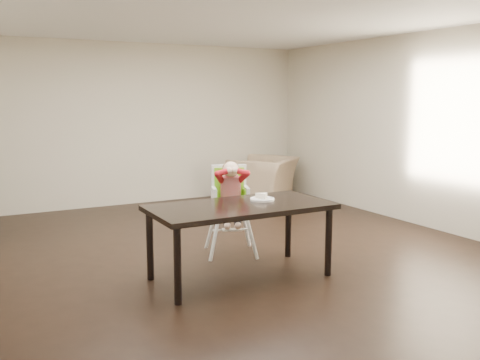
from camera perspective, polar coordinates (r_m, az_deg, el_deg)
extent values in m
plane|color=black|center=(6.23, -0.51, -8.00)|extent=(7.00, 7.00, 0.00)
cube|color=beige|center=(9.22, -10.76, 5.86)|extent=(6.00, 0.02, 2.70)
cube|color=beige|center=(7.84, 19.35, 5.02)|extent=(0.02, 7.00, 2.70)
cube|color=white|center=(6.03, -0.55, 17.37)|extent=(6.00, 7.00, 0.02)
cube|color=black|center=(5.31, 0.03, -2.91)|extent=(1.80, 0.90, 0.05)
cylinder|color=black|center=(4.75, -6.67, -9.09)|extent=(0.07, 0.07, 0.70)
cylinder|color=black|center=(5.53, 9.42, -6.54)|extent=(0.07, 0.07, 0.70)
cylinder|color=black|center=(5.41, -9.59, -6.89)|extent=(0.07, 0.07, 0.70)
cylinder|color=black|center=(6.11, 5.18, -4.97)|extent=(0.07, 0.07, 0.70)
cylinder|color=white|center=(6.01, -2.68, -5.82)|extent=(0.05, 0.05, 0.57)
cylinder|color=white|center=(6.06, 1.19, -5.68)|extent=(0.05, 0.05, 0.57)
cylinder|color=white|center=(6.40, -3.06, -4.90)|extent=(0.05, 0.05, 0.57)
cylinder|color=white|center=(6.45, 0.57, -4.78)|extent=(0.05, 0.05, 0.57)
cube|color=white|center=(6.16, -1.00, -2.70)|extent=(0.51, 0.49, 0.05)
cube|color=#70C619|center=(6.15, -1.00, -2.37)|extent=(0.41, 0.40, 0.03)
cube|color=white|center=(6.27, -1.20, -0.30)|extent=(0.40, 0.19, 0.43)
cube|color=#70C619|center=(6.25, -1.16, -0.44)|extent=(0.33, 0.14, 0.39)
cube|color=black|center=(6.16, -1.68, -0.57)|extent=(0.09, 0.18, 0.02)
cube|color=black|center=(6.18, -0.46, -0.54)|extent=(0.09, 0.18, 0.02)
cylinder|color=red|center=(6.13, -1.01, -0.96)|extent=(0.30, 0.30, 0.28)
sphere|color=beige|center=(6.07, -0.99, 1.10)|extent=(0.24, 0.24, 0.18)
ellipsoid|color=brown|center=(6.09, -1.02, 1.33)|extent=(0.24, 0.23, 0.14)
sphere|color=beige|center=(5.97, -1.20, 1.02)|extent=(0.10, 0.10, 0.08)
sphere|color=beige|center=(5.98, -0.52, 1.03)|extent=(0.10, 0.10, 0.08)
cylinder|color=white|center=(5.52, 2.38, -2.10)|extent=(0.33, 0.33, 0.02)
torus|color=white|center=(5.52, 2.38, -1.99)|extent=(0.33, 0.33, 0.01)
imported|color=tan|center=(9.50, 2.55, 0.91)|extent=(1.35, 1.28, 0.99)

